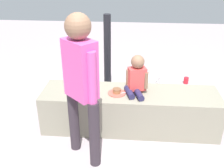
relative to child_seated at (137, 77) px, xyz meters
name	(u,v)px	position (x,y,z in m)	size (l,w,h in m)	color
ground_plane	(129,126)	(-0.07, -0.01, -0.73)	(12.00, 12.00, 0.00)	#A9999D
concrete_ledge	(129,110)	(-0.07, -0.01, -0.47)	(2.21, 0.57, 0.51)	gray
child_seated	(137,77)	(0.00, 0.00, 0.00)	(0.29, 0.35, 0.48)	#29254D
adult_standing	(81,78)	(-0.55, -0.60, 0.24)	(0.38, 0.36, 1.60)	#312930
cake_plate	(117,92)	(-0.24, -0.05, -0.19)	(0.22, 0.22, 0.07)	#E0594C
gift_bag	(122,100)	(-0.18, 0.44, -0.58)	(0.18, 0.08, 0.33)	#4C99E0
railing_post	(107,65)	(-0.44, 0.91, -0.23)	(0.36, 0.36, 1.29)	black
water_bottle_near_gift	(142,89)	(0.11, 0.89, -0.62)	(0.07, 0.07, 0.23)	silver
water_bottle_far_side	(136,82)	(0.03, 1.14, -0.63)	(0.07, 0.07, 0.21)	silver
party_cup_red	(186,80)	(0.91, 1.37, -0.67)	(0.08, 0.08, 0.12)	red
cake_box_white	(148,81)	(0.23, 1.28, -0.65)	(0.34, 0.30, 0.15)	white
handbag_black_leather	(197,102)	(0.92, 0.52, -0.61)	(0.32, 0.14, 0.33)	black
handbag_brown_canvas	(88,77)	(-0.83, 1.26, -0.61)	(0.30, 0.10, 0.32)	brown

